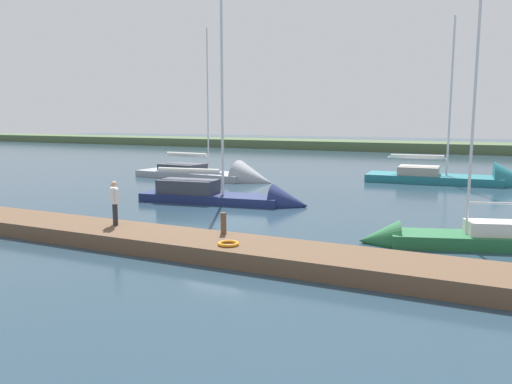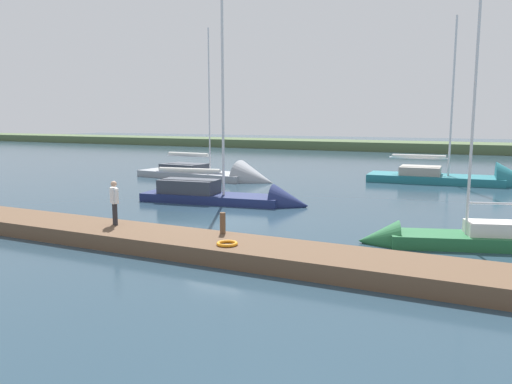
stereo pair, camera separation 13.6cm
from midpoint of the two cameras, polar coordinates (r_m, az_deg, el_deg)
ground_plane at (r=21.50m, az=-3.56°, el=-3.38°), size 200.00×200.00×0.00m
far_shoreline at (r=71.03m, az=17.52°, el=4.47°), size 180.00×8.00×2.40m
dock_pier at (r=17.57m, az=-11.22°, el=-5.32°), size 22.12×2.37×0.52m
mooring_post_near at (r=16.92m, az=-3.58°, el=-3.55°), size 0.19×0.19×0.72m
life_ring_buoy at (r=15.45m, az=-3.05°, el=-5.87°), size 0.66×0.66×0.10m
sailboat_near_dock at (r=25.98m, az=-2.38°, el=-0.75°), size 9.11×3.19×11.32m
sailboat_far_left at (r=36.47m, az=23.33°, el=1.08°), size 10.96×3.55×12.38m
sailboat_outer_mooring at (r=36.12m, az=-3.91°, el=1.58°), size 11.09×3.66×12.06m
sailboat_far_right at (r=18.61m, az=21.17°, el=-5.27°), size 7.05×3.56×8.91m
person_on_dock at (r=18.86m, az=-15.60°, el=-0.88°), size 0.52×0.43×1.61m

